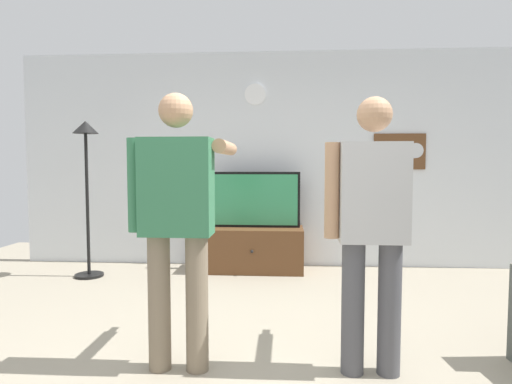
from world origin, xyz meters
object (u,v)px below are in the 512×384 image
tv_stand (254,249)px  floor_lamp (86,166)px  framed_picture (399,152)px  television (254,200)px  wall_clock (255,94)px  person_standing_nearer_lamp (178,214)px  person_standing_nearer_couch (372,220)px

tv_stand → floor_lamp: bearing=-167.7°
framed_picture → floor_lamp: 3.73m
television → wall_clock: size_ratio=4.23×
wall_clock → person_standing_nearer_lamp: (-0.29, -2.81, -1.19)m
wall_clock → floor_lamp: bearing=-159.5°
framed_picture → floor_lamp: (-3.66, -0.70, -0.18)m
wall_clock → person_standing_nearer_lamp: size_ratio=0.15×
tv_stand → floor_lamp: 2.17m
person_standing_nearer_couch → floor_lamp: bearing=143.2°
tv_stand → framed_picture: bearing=9.4°
person_standing_nearer_couch → wall_clock: bearing=108.0°
wall_clock → framed_picture: 1.93m
framed_picture → wall_clock: bearing=-179.8°
television → framed_picture: size_ratio=1.78×
framed_picture → person_standing_nearer_couch: (-0.88, -2.79, -0.49)m
tv_stand → framed_picture: size_ratio=1.90×
framed_picture → person_standing_nearer_lamp: bearing=-126.4°
framed_picture → floor_lamp: size_ratio=0.35×
floor_lamp → person_standing_nearer_couch: floor_lamp is taller
wall_clock → framed_picture: (1.79, 0.00, -0.72)m
tv_stand → television: size_ratio=1.07×
television → person_standing_nearer_lamp: bearing=-96.4°
floor_lamp → person_standing_nearer_couch: bearing=-36.8°
wall_clock → person_standing_nearer_couch: (0.91, -2.78, -1.21)m
wall_clock → framed_picture: size_ratio=0.42×
framed_picture → person_standing_nearer_couch: 2.96m
wall_clock → tv_stand: bearing=-90.0°
floor_lamp → person_standing_nearer_lamp: floor_lamp is taller
floor_lamp → person_standing_nearer_couch: size_ratio=1.05×
television → wall_clock: bearing=90.0°
framed_picture → tv_stand: bearing=-170.6°
wall_clock → person_standing_nearer_couch: wall_clock is taller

